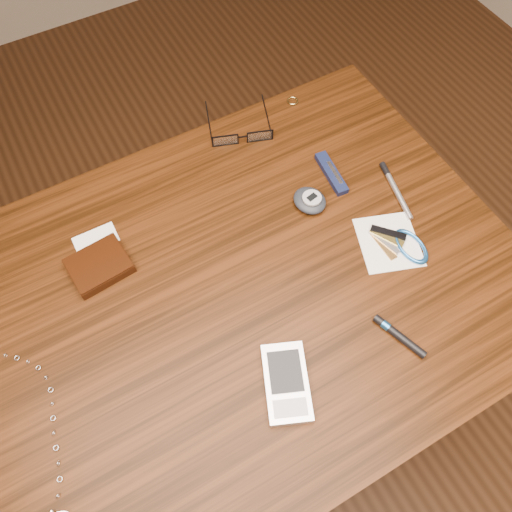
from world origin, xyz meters
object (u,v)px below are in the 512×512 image
(wallet_and_card, at_px, (99,265))
(notepad_keys, at_px, (400,244))
(pedometer, at_px, (310,200))
(silver_pen, at_px, (394,186))
(desk, at_px, (225,318))
(pocket_knife, at_px, (331,173))
(eyeglasses, at_px, (242,136))
(pda_phone, at_px, (286,383))

(wallet_and_card, bearing_deg, notepad_keys, -24.22)
(pedometer, xyz_separation_m, silver_pen, (0.15, -0.04, -0.01))
(desk, xyz_separation_m, pocket_knife, (0.29, 0.12, 0.11))
(pedometer, bearing_deg, notepad_keys, -58.93)
(wallet_and_card, height_order, silver_pen, wallet_and_card)
(pedometer, xyz_separation_m, pocket_knife, (0.07, 0.04, -0.01))
(pedometer, distance_m, notepad_keys, 0.17)
(eyeglasses, height_order, silver_pen, eyeglasses)
(wallet_and_card, height_order, pocket_knife, wallet_and_card)
(pda_phone, bearing_deg, pedometer, 51.84)
(pda_phone, bearing_deg, notepad_keys, 20.69)
(wallet_and_card, distance_m, pocket_knife, 0.45)
(pda_phone, height_order, pedometer, pedometer)
(wallet_and_card, bearing_deg, pedometer, -9.15)
(desk, relative_size, notepad_keys, 7.18)
(silver_pen, bearing_deg, pda_phone, -149.01)
(pedometer, height_order, notepad_keys, pedometer)
(wallet_and_card, xyz_separation_m, eyeglasses, (0.34, 0.13, 0.00))
(silver_pen, bearing_deg, pocket_knife, 136.55)
(eyeglasses, height_order, pedometer, same)
(pda_phone, distance_m, silver_pen, 0.42)
(desk, xyz_separation_m, notepad_keys, (0.31, -0.07, 0.11))
(wallet_and_card, height_order, pda_phone, wallet_and_card)
(pda_phone, relative_size, silver_pen, 1.04)
(wallet_and_card, relative_size, pedometer, 1.71)
(eyeglasses, distance_m, silver_pen, 0.30)
(notepad_keys, distance_m, silver_pen, 0.12)
(eyeglasses, bearing_deg, pda_phone, -110.66)
(pda_phone, xyz_separation_m, notepad_keys, (0.29, 0.11, -0.00))
(desk, distance_m, wallet_and_card, 0.24)
(pda_phone, xyz_separation_m, pocket_knife, (0.28, 0.30, -0.00))
(desk, xyz_separation_m, pda_phone, (0.02, -0.18, 0.11))
(eyeglasses, distance_m, pocket_knife, 0.19)
(eyeglasses, relative_size, notepad_keys, 1.12)
(eyeglasses, xyz_separation_m, pedometer, (0.03, -0.19, -0.00))
(pocket_knife, height_order, silver_pen, pocket_knife)
(eyeglasses, relative_size, pocket_knife, 1.55)
(eyeglasses, xyz_separation_m, pda_phone, (-0.17, -0.45, -0.00))
(pda_phone, distance_m, pedometer, 0.33)
(pedometer, distance_m, silver_pen, 0.16)
(pedometer, bearing_deg, pda_phone, -128.16)
(pocket_knife, xyz_separation_m, silver_pen, (0.08, -0.08, -0.00))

